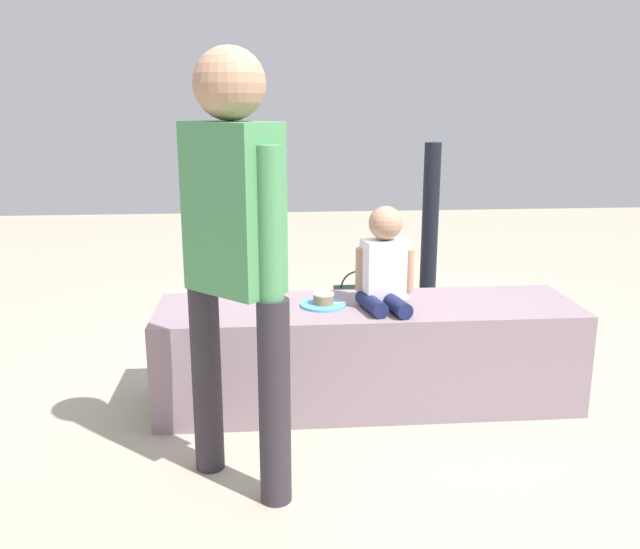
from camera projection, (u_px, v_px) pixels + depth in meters
ground_plane at (366, 401)px, 3.42m from camera, size 12.00×12.00×0.00m
concrete_ledge at (367, 354)px, 3.35m from camera, size 2.05×0.57×0.50m
child_seated at (384, 263)px, 3.22m from camera, size 0.28×0.34×0.48m
adult_standing at (234, 236)px, 2.44m from camera, size 0.38×0.38×1.65m
cake_plate at (323, 302)px, 3.27m from camera, size 0.22×0.22×0.07m
gift_bag at (285, 326)px, 4.02m from camera, size 0.20×0.09×0.37m
railing_post at (429, 255)px, 4.56m from camera, size 0.36×0.36×1.21m
water_bottle_near_gift at (394, 330)px, 4.21m from camera, size 0.07×0.07×0.19m
party_cup_red at (306, 327)px, 4.34m from camera, size 0.07×0.07×0.12m
cake_box_white at (245, 326)px, 4.34m from camera, size 0.40×0.40×0.13m
handbag_black_leather at (358, 302)px, 4.68m from camera, size 0.32×0.15×0.34m
handbag_brown_canvas at (489, 326)px, 4.21m from camera, size 0.28×0.10×0.30m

